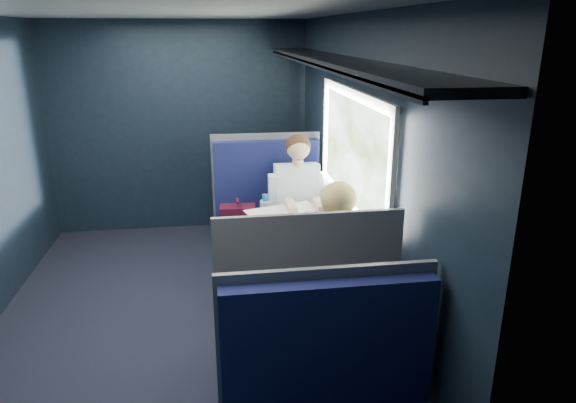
{
  "coord_description": "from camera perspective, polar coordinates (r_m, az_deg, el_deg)",
  "views": [
    {
      "loc": [
        0.37,
        -3.64,
        2.17
      ],
      "look_at": [
        0.9,
        0.0,
        0.95
      ],
      "focal_mm": 32.0,
      "sensor_mm": 36.0,
      "label": 1
    }
  ],
  "objects": [
    {
      "name": "cup",
      "position": [
        4.36,
        4.45,
        -0.31
      ],
      "size": [
        0.06,
        0.06,
        0.08
      ],
      "primitive_type": "cylinder",
      "color": "white",
      "rests_on": "table"
    },
    {
      "name": "papers",
      "position": [
        4.05,
        1.1,
        -2.28
      ],
      "size": [
        0.83,
        1.01,
        0.01
      ],
      "primitive_type": "cube",
      "rotation": [
        0.0,
        0.0,
        0.29
      ],
      "color": "white",
      "rests_on": "table"
    },
    {
      "name": "ground",
      "position": [
        4.26,
        -12.38,
        -12.85
      ],
      "size": [
        2.8,
        4.2,
        0.01
      ],
      "primitive_type": "cube",
      "color": "black"
    },
    {
      "name": "room_shell",
      "position": [
        3.72,
        -13.58,
        7.1
      ],
      "size": [
        3.0,
        4.4,
        2.4
      ],
      "color": "black",
      "rests_on": "ground"
    },
    {
      "name": "man",
      "position": [
        4.64,
        1.19,
        0.09
      ],
      "size": [
        0.53,
        0.56,
        1.32
      ],
      "color": "black",
      "rests_on": "ground"
    },
    {
      "name": "seat_row_front",
      "position": [
        5.74,
        -3.1,
        0.45
      ],
      "size": [
        1.04,
        0.51,
        1.16
      ],
      "color": "#0D103A",
      "rests_on": "ground"
    },
    {
      "name": "woman",
      "position": [
        3.35,
        5.19,
        -7.23
      ],
      "size": [
        0.53,
        0.56,
        1.32
      ],
      "color": "black",
      "rests_on": "ground"
    },
    {
      "name": "laptop",
      "position": [
        4.1,
        4.21,
        -1.08
      ],
      "size": [
        0.36,
        0.41,
        0.26
      ],
      "color": "silver",
      "rests_on": "table"
    },
    {
      "name": "bottle_small",
      "position": [
        4.29,
        4.9,
        0.06
      ],
      "size": [
        0.06,
        0.06,
        0.2
      ],
      "color": "silver",
      "rests_on": "table"
    },
    {
      "name": "seat_bay_far",
      "position": [
        3.31,
        1.38,
        -13.68
      ],
      "size": [
        1.04,
        0.62,
        1.26
      ],
      "color": "#0D103A",
      "rests_on": "ground"
    },
    {
      "name": "seat_bay_near",
      "position": [
        4.86,
        -2.2,
        -2.75
      ],
      "size": [
        1.04,
        0.62,
        1.26
      ],
      "color": "#0D103A",
      "rests_on": "ground"
    },
    {
      "name": "table",
      "position": [
        4.0,
        1.88,
        -3.81
      ],
      "size": [
        0.62,
        1.0,
        0.74
      ],
      "color": "#54565E",
      "rests_on": "ground"
    }
  ]
}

